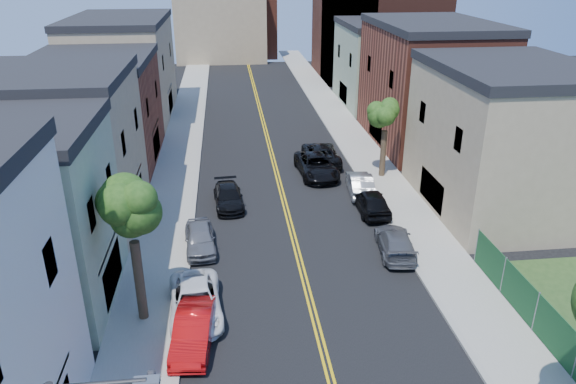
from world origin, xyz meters
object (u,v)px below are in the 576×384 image
object	(u,v)px
white_pickup	(195,302)
dark_car_right_far	(321,154)
red_sedan	(193,330)
grey_car_left	(200,238)
silver_car_right	(360,184)
black_car_right	(371,201)
black_car_left	(228,197)
black_suv_lane	(316,166)
grey_car_right	(395,242)

from	to	relation	value
white_pickup	dark_car_right_far	world-z (taller)	dark_car_right_far
red_sedan	grey_car_left	world-z (taller)	red_sedan
silver_car_right	dark_car_right_far	xyz separation A→B (m)	(-1.70, 6.43, 0.06)
black_car_right	silver_car_right	xyz separation A→B (m)	(0.00, 3.08, -0.03)
black_car_left	white_pickup	bearing A→B (deg)	-102.41
red_sedan	grey_car_left	distance (m)	8.37
grey_car_left	black_car_left	world-z (taller)	grey_car_left
red_sedan	dark_car_right_far	distance (m)	23.51
black_car_right	black_suv_lane	bearing A→B (deg)	-70.55
grey_car_right	grey_car_left	bearing A→B (deg)	-1.52
white_pickup	silver_car_right	bearing A→B (deg)	45.33
grey_car_left	grey_car_right	size ratio (longest dim) A/B	0.90
silver_car_right	dark_car_right_far	distance (m)	6.65
white_pickup	silver_car_right	world-z (taller)	silver_car_right
white_pickup	black_car_left	size ratio (longest dim) A/B	1.13
red_sedan	black_car_left	xyz separation A→B (m)	(1.70, 14.12, -0.07)
black_car_left	dark_car_right_far	distance (m)	10.66
black_car_right	dark_car_right_far	distance (m)	9.66
red_sedan	black_car_left	distance (m)	14.22
black_car_left	black_car_right	world-z (taller)	black_car_right
black_suv_lane	white_pickup	bearing A→B (deg)	-120.42
red_sedan	silver_car_right	size ratio (longest dim) A/B	0.98
white_pickup	grey_car_left	distance (m)	6.25
red_sedan	black_suv_lane	distance (m)	20.76
black_car_right	silver_car_right	world-z (taller)	black_car_right
red_sedan	dark_car_right_far	world-z (taller)	dark_car_right_far
red_sedan	white_pickup	xyz separation A→B (m)	(0.00, 2.12, -0.02)
red_sedan	black_car_right	world-z (taller)	black_car_right
red_sedan	grey_car_left	size ratio (longest dim) A/B	1.05
white_pickup	grey_car_right	size ratio (longest dim) A/B	1.10
grey_car_right	silver_car_right	xyz separation A→B (m)	(0.00, 8.44, 0.07)
white_pickup	dark_car_right_far	distance (m)	21.58
silver_car_right	grey_car_left	bearing A→B (deg)	36.91
grey_car_left	black_car_right	bearing A→B (deg)	13.71
red_sedan	black_suv_lane	bearing A→B (deg)	71.14
grey_car_left	black_car_right	world-z (taller)	black_car_right
black_car_right	dark_car_right_far	xyz separation A→B (m)	(-1.70, 9.51, 0.03)
black_car_left	black_car_right	xyz separation A→B (m)	(9.30, -2.04, 0.12)
black_car_right	dark_car_right_far	world-z (taller)	dark_car_right_far
dark_car_right_far	black_suv_lane	size ratio (longest dim) A/B	1.01
silver_car_right	black_suv_lane	world-z (taller)	black_suv_lane
grey_car_right	silver_car_right	bearing A→B (deg)	-82.98
grey_car_left	silver_car_right	size ratio (longest dim) A/B	0.93
white_pickup	black_car_left	distance (m)	12.12
grey_car_right	black_car_right	world-z (taller)	black_car_right
black_car_right	silver_car_right	size ratio (longest dim) A/B	1.01
grey_car_right	silver_car_right	world-z (taller)	silver_car_right
dark_car_right_far	black_suv_lane	world-z (taller)	dark_car_right_far
grey_car_right	black_car_right	size ratio (longest dim) A/B	1.02
red_sedan	grey_car_right	distance (m)	12.89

